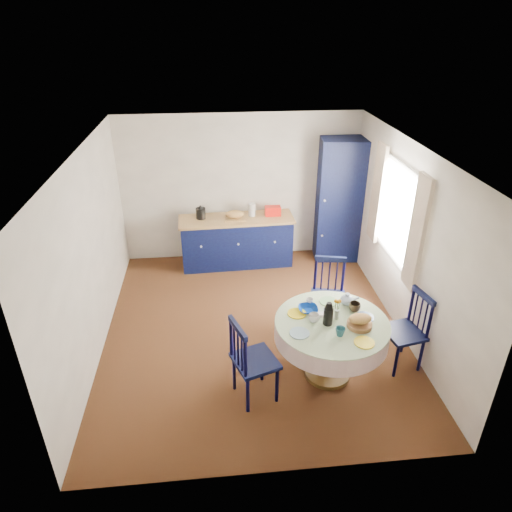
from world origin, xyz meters
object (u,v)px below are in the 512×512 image
Objects in this scene: chair_left at (251,360)px; mug_a at (314,318)px; chair_far at (328,295)px; cobalt_bowl at (308,309)px; kitchen_counter at (237,240)px; dining_table at (332,330)px; chair_right at (407,330)px; mug_b at (340,332)px; mug_c at (355,307)px; mug_d at (310,302)px; pantry_cabinet at (339,201)px.

mug_a is at bearing -88.98° from chair_left.
cobalt_bowl is (-0.44, -0.72, 0.30)m from chair_far.
chair_left is at bearing -120.26° from chair_far.
dining_table is (0.91, -2.90, 0.22)m from kitchen_counter.
mug_b is at bearing -80.23° from chair_right.
mug_a is at bearing 129.12° from mug_b.
cobalt_bowl is (-0.54, 0.04, -0.03)m from mug_c.
mug_c reaches higher than mug_d.
dining_table is 0.31m from mug_b.
dining_table reaches higher than mug_c.
mug_a is 1.13× the size of mug_b.
chair_left is 7.68× the size of mug_c.
pantry_cabinet is 3.17m from mug_a.
dining_table is at bearing -149.02° from mug_c.
pantry_cabinet is at bearing 68.52° from cobalt_bowl.
pantry_cabinet is 9.32× the size of cobalt_bowl.
cobalt_bowl is at bearing 136.47° from dining_table.
chair_right reaches higher than mug_d.
chair_left reaches higher than mug_d.
chair_right reaches higher than mug_b.
mug_a is (0.74, 0.28, 0.31)m from chair_left.
mug_b is at bearing -75.93° from kitchen_counter.
pantry_cabinet is (1.76, 0.10, 0.61)m from kitchen_counter.
cobalt_bowl is at bearing -78.11° from kitchen_counter.
mug_c is at bearing -19.73° from mug_d.
dining_table reaches higher than chair_right.
mug_d is at bearing -70.45° from chair_left.
cobalt_bowl is (-1.20, 0.11, 0.31)m from chair_right.
dining_table is 0.44m from mug_d.
chair_left is 1.02m from mug_d.
chair_right is (0.11, -2.88, -0.55)m from pantry_cabinet.
pantry_cabinet is 1.63× the size of dining_table.
kitchen_counter is 0.91× the size of pantry_cabinet.
mug_a is (-0.41, -0.93, 0.32)m from chair_far.
mug_d is (0.71, -2.54, 0.39)m from kitchen_counter.
chair_right is at bearing -12.03° from mug_d.
mug_a is at bearing -162.87° from mug_c.
mug_c is at bearing -90.36° from chair_left.
kitchen_counter is 2.78m from cobalt_bowl.
mug_a is 0.54m from mug_c.
mug_a is 0.36m from mug_b.
dining_table reaches higher than chair_left.
mug_d is 0.14m from cobalt_bowl.
kitchen_counter is 17.68× the size of mug_b.
kitchen_counter is 15.67× the size of mug_a.
mug_b is 1.20× the size of mug_d.
pantry_cabinet reaches higher than cobalt_bowl.
mug_b is at bearing -62.61° from cobalt_bowl.
kitchen_counter is 3.05m from dining_table.
chair_right is at bearing -5.31° from cobalt_bowl.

